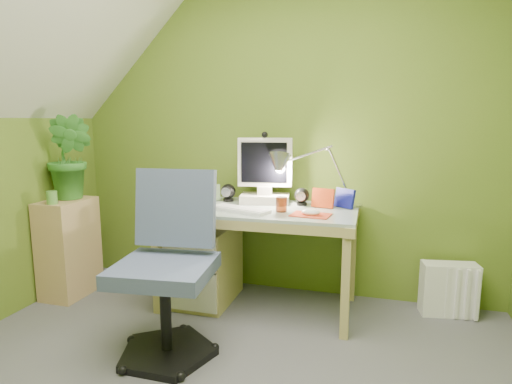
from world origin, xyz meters
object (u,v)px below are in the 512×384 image
(potted_plant, at_px, (70,157))
(side_ledge, at_px, (69,248))
(monitor, at_px, (265,164))
(radiator, at_px, (449,289))
(task_chair, at_px, (164,266))
(desk_lamp, at_px, (329,162))
(desk, at_px, (258,258))

(potted_plant, bearing_deg, side_ledge, -119.66)
(monitor, relative_size, radiator, 1.55)
(radiator, bearing_deg, task_chair, -157.50)
(side_ledge, height_order, task_chair, task_chair)
(monitor, bearing_deg, desk_lamp, -9.49)
(desk_lamp, bearing_deg, desk, -171.72)
(side_ledge, xyz_separation_m, task_chair, (1.09, -0.57, 0.16))
(monitor, height_order, radiator, monitor)
(side_ledge, xyz_separation_m, potted_plant, (0.03, 0.05, 0.66))
(monitor, relative_size, side_ledge, 0.77)
(desk_lamp, distance_m, radiator, 1.16)
(potted_plant, distance_m, task_chair, 1.33)
(desk, distance_m, desk_lamp, 0.81)
(desk, xyz_separation_m, monitor, (0.00, 0.18, 0.63))
(desk_lamp, bearing_deg, potted_plant, 176.37)
(task_chair, bearing_deg, side_ledge, 146.08)
(desk_lamp, relative_size, potted_plant, 0.98)
(desk, xyz_separation_m, radiator, (1.26, 0.23, -0.18))
(radiator, bearing_deg, side_ledge, 179.17)
(radiator, bearing_deg, monitor, 172.51)
(task_chair, relative_size, radiator, 2.93)
(monitor, distance_m, task_chair, 1.09)
(monitor, distance_m, radiator, 1.49)
(desk_lamp, height_order, potted_plant, potted_plant)
(potted_plant, distance_m, radiator, 2.78)
(radiator, bearing_deg, desk_lamp, 173.78)
(desk_lamp, relative_size, side_ledge, 0.84)
(potted_plant, bearing_deg, radiator, 7.97)
(task_chair, height_order, radiator, task_chair)
(side_ledge, distance_m, potted_plant, 0.67)
(monitor, height_order, side_ledge, monitor)
(potted_plant, height_order, task_chair, potted_plant)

